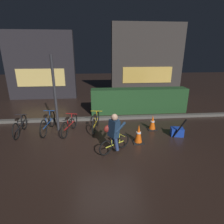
# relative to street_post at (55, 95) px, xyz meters

# --- Properties ---
(ground_plane) EXTENTS (40.00, 40.00, 0.00)m
(ground_plane) POSITION_rel_street_post_xyz_m (1.89, -1.20, -1.44)
(ground_plane) COLOR black
(sidewalk_curb) EXTENTS (12.00, 0.24, 0.12)m
(sidewalk_curb) POSITION_rel_street_post_xyz_m (1.89, 1.00, -1.38)
(sidewalk_curb) COLOR #56544F
(sidewalk_curb) RESTS_ON ground
(hedge_row) EXTENTS (4.80, 0.70, 1.23)m
(hedge_row) POSITION_rel_street_post_xyz_m (3.69, 1.90, -0.82)
(hedge_row) COLOR #214723
(hedge_row) RESTS_ON ground
(storefront_left) EXTENTS (4.24, 0.54, 4.18)m
(storefront_left) POSITION_rel_street_post_xyz_m (-1.90, 5.30, 0.64)
(storefront_left) COLOR #262328
(storefront_left) RESTS_ON ground
(storefront_right) EXTENTS (4.98, 0.54, 4.79)m
(storefront_right) POSITION_rel_street_post_xyz_m (5.16, 6.00, 0.94)
(storefront_right) COLOR #383330
(storefront_right) RESTS_ON ground
(street_post) EXTENTS (0.10, 0.10, 2.88)m
(street_post) POSITION_rel_street_post_xyz_m (0.00, 0.00, 0.00)
(street_post) COLOR #2D2D33
(street_post) RESTS_ON ground
(parked_bike_leftmost) EXTENTS (0.46, 1.52, 0.70)m
(parked_bike_leftmost) POSITION_rel_street_post_xyz_m (-1.35, -0.22, -1.12)
(parked_bike_leftmost) COLOR black
(parked_bike_leftmost) RESTS_ON ground
(parked_bike_left_mid) EXTENTS (0.46, 1.68, 0.78)m
(parked_bike_left_mid) POSITION_rel_street_post_xyz_m (-0.35, -0.09, -1.09)
(parked_bike_left_mid) COLOR black
(parked_bike_left_mid) RESTS_ON ground
(parked_bike_center_left) EXTENTS (0.52, 1.46, 0.70)m
(parked_bike_center_left) POSITION_rel_street_post_xyz_m (0.49, -0.28, -1.12)
(parked_bike_center_left) COLOR black
(parked_bike_center_left) RESTS_ON ground
(parked_bike_center_right) EXTENTS (0.46, 1.52, 0.71)m
(parked_bike_center_right) POSITION_rel_street_post_xyz_m (1.49, -0.08, -1.12)
(parked_bike_center_right) COLOR black
(parked_bike_center_right) RESTS_ON ground
(traffic_cone_near) EXTENTS (0.36, 0.36, 0.65)m
(traffic_cone_near) POSITION_rel_street_post_xyz_m (2.93, -1.30, -1.12)
(traffic_cone_near) COLOR black
(traffic_cone_near) RESTS_ON ground
(traffic_cone_far) EXTENTS (0.36, 0.36, 0.60)m
(traffic_cone_far) POSITION_rel_street_post_xyz_m (3.74, -0.27, -1.15)
(traffic_cone_far) COLOR black
(traffic_cone_far) RESTS_ON ground
(blue_crate) EXTENTS (0.50, 0.41, 0.30)m
(blue_crate) POSITION_rel_street_post_xyz_m (4.49, -0.90, -1.29)
(blue_crate) COLOR #193DB7
(blue_crate) RESTS_ON ground
(cyclist) EXTENTS (1.02, 0.69, 1.25)m
(cyclist) POSITION_rel_street_post_xyz_m (2.03, -1.78, -0.81)
(cyclist) COLOR black
(cyclist) RESTS_ON ground
(closed_umbrella) EXTENTS (0.35, 0.30, 0.79)m
(closed_umbrella) POSITION_rel_street_post_xyz_m (4.44, -1.15, -1.05)
(closed_umbrella) COLOR black
(closed_umbrella) RESTS_ON ground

